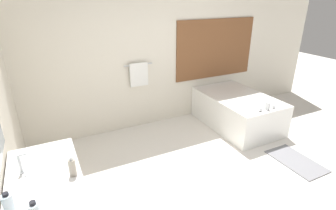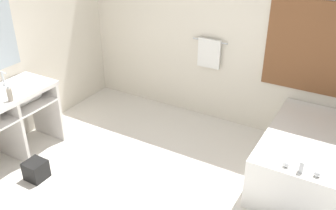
# 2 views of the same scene
# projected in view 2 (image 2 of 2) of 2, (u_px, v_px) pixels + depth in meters

# --- Properties ---
(wall_back_with_blinds) EXTENTS (7.40, 0.13, 2.70)m
(wall_back_with_blinds) POSITION_uv_depth(u_px,v_px,m) (238.00, 29.00, 4.75)
(wall_back_with_blinds) COLOR silver
(wall_back_with_blinds) RESTS_ON ground_plane
(vanity_counter) EXTENTS (0.58, 1.21, 0.86)m
(vanity_counter) POSITION_uv_depth(u_px,v_px,m) (7.00, 112.00, 4.32)
(vanity_counter) COLOR white
(vanity_counter) RESTS_ON ground_plane
(sink_faucet) EXTENTS (0.09, 0.04, 0.18)m
(sink_faucet) POSITION_uv_depth(u_px,v_px,m) (3.00, 79.00, 4.36)
(sink_faucet) COLOR silver
(sink_faucet) RESTS_ON vanity_counter
(bathtub) EXTENTS (0.98, 1.54, 0.69)m
(bathtub) POSITION_uv_depth(u_px,v_px,m) (311.00, 157.00, 4.07)
(bathtub) COLOR white
(bathtub) RESTS_ON ground_plane
(soap_dispenser) EXTENTS (0.06, 0.06, 0.18)m
(soap_dispenser) POSITION_uv_depth(u_px,v_px,m) (10.00, 94.00, 4.02)
(soap_dispenser) COLOR gray
(soap_dispenser) RESTS_ON vanity_counter
(waste_bin) EXTENTS (0.22, 0.22, 0.22)m
(waste_bin) POSITION_uv_depth(u_px,v_px,m) (36.00, 170.00, 4.20)
(waste_bin) COLOR black
(waste_bin) RESTS_ON ground_plane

